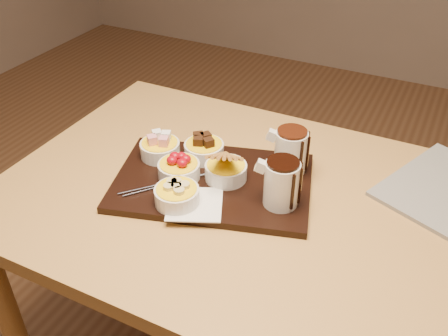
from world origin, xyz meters
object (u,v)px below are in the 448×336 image
at_px(dining_table, 253,229).
at_px(pitcher_milk_chocolate, 291,152).
at_px(bowl_strawberries, 179,170).
at_px(pitcher_dark_chocolate, 281,184).
at_px(serving_board, 213,182).

distance_m(dining_table, pitcher_milk_chocolate, 0.21).
xyz_separation_m(bowl_strawberries, pitcher_milk_chocolate, (0.22, 0.14, 0.03)).
bearing_deg(pitcher_dark_chocolate, dining_table, 152.35).
height_order(bowl_strawberries, pitcher_dark_chocolate, pitcher_dark_chocolate).
height_order(dining_table, serving_board, serving_board).
relative_size(bowl_strawberries, pitcher_milk_chocolate, 0.94).
bearing_deg(pitcher_milk_chocolate, serving_board, -158.20).
height_order(bowl_strawberries, pitcher_milk_chocolate, pitcher_milk_chocolate).
xyz_separation_m(bowl_strawberries, pitcher_dark_chocolate, (0.25, 0.01, 0.03)).
distance_m(pitcher_dark_chocolate, pitcher_milk_chocolate, 0.13).
bearing_deg(pitcher_dark_chocolate, pitcher_milk_chocolate, 85.60).
bearing_deg(pitcher_dark_chocolate, bowl_strawberries, 167.35).
relative_size(serving_board, pitcher_dark_chocolate, 4.34).
bearing_deg(bowl_strawberries, serving_board, 19.59).
distance_m(serving_board, pitcher_dark_chocolate, 0.19).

